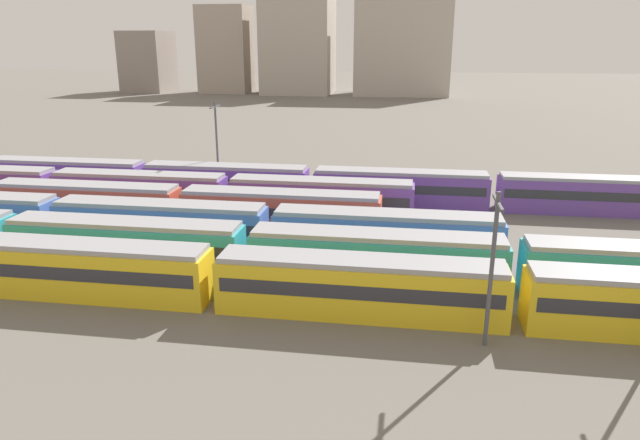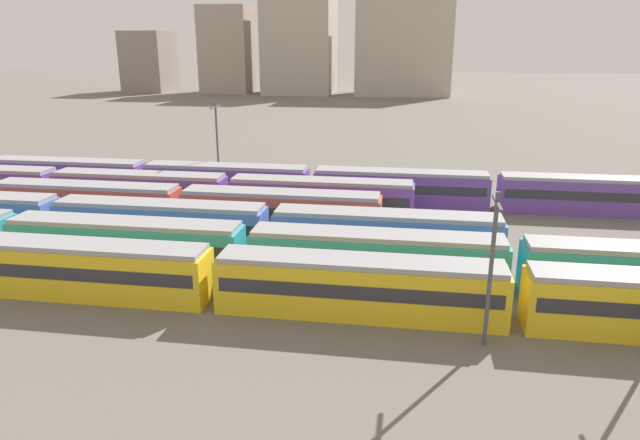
{
  "view_description": "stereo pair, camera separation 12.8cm",
  "coord_description": "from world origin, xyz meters",
  "px_view_note": "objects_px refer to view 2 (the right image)",
  "views": [
    {
      "loc": [
        37.21,
        -32.98,
        16.47
      ],
      "look_at": [
        30.06,
        13.0,
        2.04
      ],
      "focal_mm": 32.25,
      "sensor_mm": 36.0,
      "label": 1
    },
    {
      "loc": [
        37.34,
        -32.96,
        16.47
      ],
      "look_at": [
        30.06,
        13.0,
        2.04
      ],
      "focal_mm": 32.25,
      "sensor_mm": 36.0,
      "label": 2
    }
  ],
  "objects_px": {
    "catenary_pole_0": "(492,263)",
    "catenary_pole_1": "(217,142)",
    "train_track_2": "(161,223)",
    "train_track_5": "(401,188)",
    "train_track_1": "(247,250)",
    "train_track_4": "(140,190)",
    "train_track_3": "(87,202)",
    "train_track_0": "(359,286)"
  },
  "relations": [
    {
      "from": "train_track_1",
      "to": "train_track_4",
      "type": "distance_m",
      "value": 22.2
    },
    {
      "from": "train_track_4",
      "to": "train_track_3",
      "type": "bearing_deg",
      "value": -118.9
    },
    {
      "from": "train_track_1",
      "to": "train_track_3",
      "type": "relative_size",
      "value": 1.34
    },
    {
      "from": "train_track_4",
      "to": "catenary_pole_0",
      "type": "distance_m",
      "value": 39.83
    },
    {
      "from": "train_track_4",
      "to": "catenary_pole_1",
      "type": "distance_m",
      "value": 10.55
    },
    {
      "from": "train_track_2",
      "to": "train_track_3",
      "type": "distance_m",
      "value": 11.0
    },
    {
      "from": "train_track_1",
      "to": "train_track_3",
      "type": "height_order",
      "value": "same"
    },
    {
      "from": "train_track_4",
      "to": "train_track_5",
      "type": "relative_size",
      "value": 0.6
    },
    {
      "from": "train_track_1",
      "to": "train_track_5",
      "type": "bearing_deg",
      "value": 62.8
    },
    {
      "from": "train_track_5",
      "to": "catenary_pole_0",
      "type": "height_order",
      "value": "catenary_pole_0"
    },
    {
      "from": "train_track_2",
      "to": "train_track_5",
      "type": "bearing_deg",
      "value": 38.43
    },
    {
      "from": "catenary_pole_0",
      "to": "train_track_2",
      "type": "bearing_deg",
      "value": 152.3
    },
    {
      "from": "catenary_pole_0",
      "to": "catenary_pole_1",
      "type": "relative_size",
      "value": 0.88
    },
    {
      "from": "train_track_2",
      "to": "catenary_pole_1",
      "type": "relative_size",
      "value": 5.44
    },
    {
      "from": "train_track_0",
      "to": "train_track_2",
      "type": "xyz_separation_m",
      "value": [
        -17.71,
        10.4,
        -0.0
      ]
    },
    {
      "from": "catenary_pole_0",
      "to": "catenary_pole_1",
      "type": "distance_m",
      "value": 41.01
    },
    {
      "from": "catenary_pole_1",
      "to": "train_track_5",
      "type": "bearing_deg",
      "value": -7.66
    },
    {
      "from": "train_track_5",
      "to": "catenary_pole_1",
      "type": "bearing_deg",
      "value": 172.34
    },
    {
      "from": "train_track_3",
      "to": "catenary_pole_1",
      "type": "xyz_separation_m",
      "value": [
        8.65,
        13.18,
        3.77
      ]
    },
    {
      "from": "train_track_1",
      "to": "train_track_2",
      "type": "xyz_separation_m",
      "value": [
        -8.97,
        5.2,
        -0.0
      ]
    },
    {
      "from": "train_track_0",
      "to": "train_track_4",
      "type": "bearing_deg",
      "value": 139.7
    },
    {
      "from": "train_track_1",
      "to": "catenary_pole_1",
      "type": "xyz_separation_m",
      "value": [
        -10.02,
        23.58,
        3.77
      ]
    },
    {
      "from": "train_track_1",
      "to": "train_track_5",
      "type": "xyz_separation_m",
      "value": [
        10.69,
        20.8,
        0.0
      ]
    },
    {
      "from": "train_track_2",
      "to": "train_track_3",
      "type": "xyz_separation_m",
      "value": [
        -9.69,
        5.2,
        0.0
      ]
    },
    {
      "from": "train_track_3",
      "to": "catenary_pole_0",
      "type": "bearing_deg",
      "value": -27.85
    },
    {
      "from": "catenary_pole_0",
      "to": "train_track_3",
      "type": "bearing_deg",
      "value": 152.15
    },
    {
      "from": "train_track_5",
      "to": "train_track_2",
      "type": "bearing_deg",
      "value": -141.57
    },
    {
      "from": "train_track_4",
      "to": "catenary_pole_1",
      "type": "bearing_deg",
      "value": 54.11
    },
    {
      "from": "train_track_3",
      "to": "train_track_5",
      "type": "bearing_deg",
      "value": 19.51
    },
    {
      "from": "train_track_0",
      "to": "train_track_3",
      "type": "height_order",
      "value": "same"
    },
    {
      "from": "train_track_3",
      "to": "catenary_pole_1",
      "type": "distance_m",
      "value": 16.21
    },
    {
      "from": "train_track_0",
      "to": "train_track_4",
      "type": "relative_size",
      "value": 1.68
    },
    {
      "from": "train_track_1",
      "to": "train_track_5",
      "type": "distance_m",
      "value": 23.39
    },
    {
      "from": "catenary_pole_1",
      "to": "train_track_4",
      "type": "bearing_deg",
      "value": -125.89
    },
    {
      "from": "catenary_pole_0",
      "to": "train_track_1",
      "type": "bearing_deg",
      "value": 153.67
    },
    {
      "from": "train_track_0",
      "to": "catenary_pole_0",
      "type": "height_order",
      "value": "catenary_pole_0"
    },
    {
      "from": "train_track_5",
      "to": "catenary_pole_0",
      "type": "bearing_deg",
      "value": -79.27
    },
    {
      "from": "train_track_0",
      "to": "train_track_1",
      "type": "height_order",
      "value": "same"
    },
    {
      "from": "train_track_5",
      "to": "catenary_pole_1",
      "type": "height_order",
      "value": "catenary_pole_1"
    },
    {
      "from": "catenary_pole_0",
      "to": "catenary_pole_1",
      "type": "height_order",
      "value": "catenary_pole_1"
    },
    {
      "from": "train_track_4",
      "to": "train_track_5",
      "type": "height_order",
      "value": "same"
    },
    {
      "from": "catenary_pole_0",
      "to": "train_track_0",
      "type": "bearing_deg",
      "value": 159.38
    }
  ]
}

